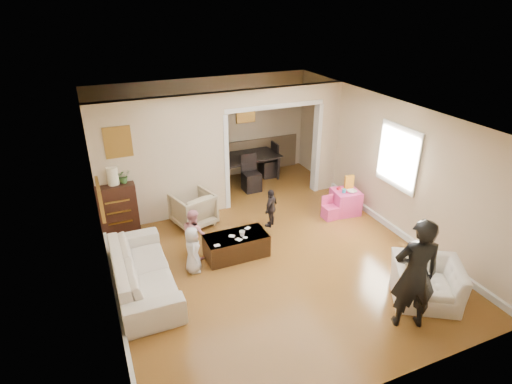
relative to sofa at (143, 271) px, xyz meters
name	(u,v)px	position (x,y,z in m)	size (l,w,h in m)	color
floor	(260,245)	(2.26, 0.42, -0.33)	(7.00, 7.00, 0.00)	#975F27
partition_left	(163,161)	(0.89, 2.22, 0.97)	(2.75, 0.18, 2.60)	beige
partition_right	(326,138)	(4.74, 2.22, 0.97)	(0.55, 0.18, 2.60)	beige
partition_header	(274,95)	(3.36, 2.22, 2.09)	(2.22, 0.18, 0.35)	beige
window_pane	(399,157)	(4.99, 0.02, 1.22)	(0.03, 0.95, 1.10)	white
framed_art_partition	(118,142)	(0.06, 2.12, 1.52)	(0.45, 0.03, 0.55)	brown
framed_art_sofa_wall	(100,199)	(-0.45, -0.18, 1.47)	(0.03, 0.55, 0.40)	brown
framed_art_alcove	(246,111)	(3.36, 3.86, 1.37)	(0.45, 0.03, 0.55)	brown
sofa	(143,271)	(0.00, 0.00, 0.00)	(2.27, 0.89, 0.66)	beige
armchair_back	(193,209)	(1.32, 1.72, 0.03)	(0.76, 0.78, 0.71)	tan
armchair_front	(426,282)	(4.02, -2.02, 0.00)	(1.01, 0.88, 0.66)	beige
dresser	(118,207)	(-0.13, 2.09, 0.18)	(0.75, 0.42, 1.02)	#34180F
table_lamp	(113,176)	(-0.13, 2.09, 0.87)	(0.22, 0.22, 0.36)	#FFF7CF
potted_plant	(124,176)	(0.07, 2.09, 0.84)	(0.26, 0.23, 0.29)	#3D6B2F
coffee_table	(236,246)	(1.72, 0.28, -0.12)	(1.13, 0.57, 0.43)	#331F10
coffee_cup	(242,233)	(1.82, 0.23, 0.14)	(0.10, 0.10, 0.10)	silver
play_table	(345,202)	(4.52, 0.91, -0.07)	(0.55, 0.55, 0.53)	#EA3D91
cereal_box	(349,182)	(4.64, 1.01, 0.35)	(0.20, 0.07, 0.30)	yellow
cyan_cup	(344,191)	(4.42, 0.86, 0.24)	(0.08, 0.08, 0.08)	#26B7BF
toy_block	(339,189)	(4.40, 1.03, 0.22)	(0.08, 0.06, 0.05)	red
play_bowl	(352,192)	(4.57, 0.79, 0.22)	(0.21, 0.21, 0.05)	white
dining_table	(242,169)	(3.07, 3.43, 0.00)	(1.89, 1.06, 0.67)	black
adult_person	(415,275)	(3.39, -2.35, 0.54)	(0.64, 0.42, 1.75)	black
child_kneel_a	(193,250)	(0.87, 0.13, 0.10)	(0.42, 0.27, 0.86)	silver
child_kneel_b	(194,233)	(1.02, 0.58, 0.14)	(0.46, 0.36, 0.94)	pink
child_toddler	(271,208)	(2.77, 1.03, 0.08)	(0.48, 0.20, 0.83)	black
craft_papers	(236,237)	(1.69, 0.23, 0.10)	(0.83, 0.44, 0.00)	white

